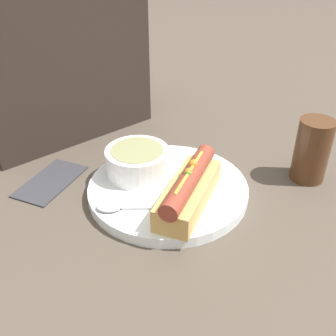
{
  "coord_description": "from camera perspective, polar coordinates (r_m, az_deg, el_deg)",
  "views": [
    {
      "loc": [
        -0.35,
        -0.42,
        0.4
      ],
      "look_at": [
        0.0,
        0.0,
        0.05
      ],
      "focal_mm": 42.0,
      "sensor_mm": 36.0,
      "label": 1
    }
  ],
  "objects": [
    {
      "name": "napkin",
      "position": [
        0.73,
        -16.68,
        -1.77
      ],
      "size": [
        0.15,
        0.12,
        0.01
      ],
      "rotation": [
        0.0,
        0.0,
        0.46
      ],
      "color": "#333338",
      "rests_on": "ground_plane"
    },
    {
      "name": "dinner_plate",
      "position": [
        0.67,
        0.0,
        -3.07
      ],
      "size": [
        0.27,
        0.27,
        0.02
      ],
      "color": "white",
      "rests_on": "ground_plane"
    },
    {
      "name": "ground_plane",
      "position": [
        0.68,
        0.0,
        -3.7
      ],
      "size": [
        4.0,
        4.0,
        0.0
      ],
      "primitive_type": "plane",
      "color": "#4C4238"
    },
    {
      "name": "drinking_glass",
      "position": [
        0.73,
        20.17,
        2.43
      ],
      "size": [
        0.06,
        0.06,
        0.11
      ],
      "color": "#4C2D19",
      "rests_on": "ground_plane"
    },
    {
      "name": "spoon",
      "position": [
        0.62,
        -6.43,
        -5.65
      ],
      "size": [
        0.14,
        0.12,
        0.01
      ],
      "rotation": [
        0.0,
        0.0,
        2.46
      ],
      "color": "#B7B7BC",
      "rests_on": "dinner_plate"
    },
    {
      "name": "hot_dog",
      "position": [
        0.61,
        3.02,
        -3.1
      ],
      "size": [
        0.17,
        0.13,
        0.07
      ],
      "rotation": [
        0.0,
        0.0,
        0.49
      ],
      "color": "tan",
      "rests_on": "dinner_plate"
    },
    {
      "name": "seated_diner",
      "position": [
        0.83,
        -17.03,
        21.88
      ],
      "size": [
        0.35,
        0.16,
        0.6
      ],
      "color": "#2D231E",
      "rests_on": "ground_plane"
    },
    {
      "name": "soup_bowl",
      "position": [
        0.68,
        -4.45,
        1.09
      ],
      "size": [
        0.11,
        0.11,
        0.05
      ],
      "color": "white",
      "rests_on": "dinner_plate"
    }
  ]
}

